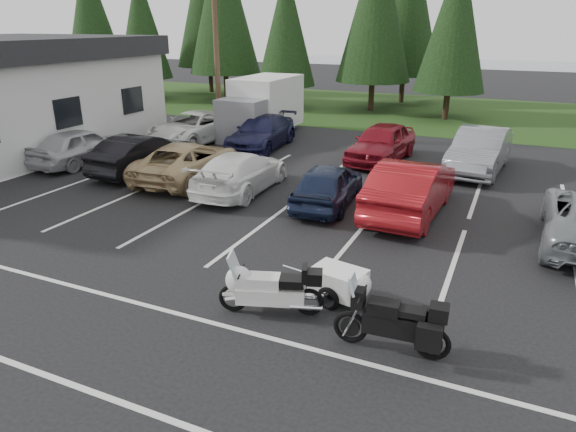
# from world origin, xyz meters

# --- Properties ---
(ground) EXTENTS (120.00, 120.00, 0.00)m
(ground) POSITION_xyz_m (0.00, 0.00, 0.00)
(ground) COLOR black
(ground) RESTS_ON ground
(grass_strip) EXTENTS (80.00, 16.00, 0.01)m
(grass_strip) POSITION_xyz_m (0.00, 24.00, 0.01)
(grass_strip) COLOR #203C13
(grass_strip) RESTS_ON ground
(lake_water) EXTENTS (70.00, 50.00, 0.02)m
(lake_water) POSITION_xyz_m (4.00, 55.00, 0.00)
(lake_water) COLOR gray
(lake_water) RESTS_ON ground
(utility_pole) EXTENTS (1.60, 0.26, 9.00)m
(utility_pole) POSITION_xyz_m (-10.00, 12.00, 4.70)
(utility_pole) COLOR #473321
(utility_pole) RESTS_ON ground
(box_truck) EXTENTS (2.40, 5.60, 2.90)m
(box_truck) POSITION_xyz_m (-8.00, 12.50, 1.45)
(box_truck) COLOR silver
(box_truck) RESTS_ON ground
(stall_markings) EXTENTS (32.00, 16.00, 0.01)m
(stall_markings) POSITION_xyz_m (0.00, 2.00, 0.00)
(stall_markings) COLOR silver
(stall_markings) RESTS_ON ground
(conifer_0) EXTENTS (4.58, 4.58, 10.66)m
(conifer_0) POSITION_xyz_m (-28.00, 22.50, 6.23)
(conifer_0) COLOR #332316
(conifer_0) RESTS_ON ground
(conifer_1) EXTENTS (3.96, 3.96, 9.22)m
(conifer_1) POSITION_xyz_m (-22.00, 21.20, 5.39)
(conifer_1) COLOR #332316
(conifer_1) RESTS_ON ground
(conifer_2) EXTENTS (5.10, 5.10, 11.89)m
(conifer_2) POSITION_xyz_m (-16.00, 22.80, 6.95)
(conifer_2) COLOR #332316
(conifer_2) RESTS_ON ground
(conifer_3) EXTENTS (3.87, 3.87, 9.02)m
(conifer_3) POSITION_xyz_m (-10.50, 21.40, 5.27)
(conifer_3) COLOR #332316
(conifer_3) RESTS_ON ground
(conifer_4) EXTENTS (4.80, 4.80, 11.17)m
(conifer_4) POSITION_xyz_m (-5.00, 22.90, 6.53)
(conifer_4) COLOR #332316
(conifer_4) RESTS_ON ground
(conifer_5) EXTENTS (4.14, 4.14, 9.63)m
(conifer_5) POSITION_xyz_m (0.00, 21.60, 5.63)
(conifer_5) COLOR #332316
(conifer_5) RESTS_ON ground
(conifer_back_a) EXTENTS (5.28, 5.28, 12.30)m
(conifer_back_a) POSITION_xyz_m (-20.00, 27.00, 7.19)
(conifer_back_a) COLOR #332316
(conifer_back_a) RESTS_ON ground
(conifer_back_b) EXTENTS (4.97, 4.97, 11.58)m
(conifer_back_b) POSITION_xyz_m (-4.00, 27.50, 6.77)
(conifer_back_b) COLOR #332316
(conifer_back_b) RESTS_ON ground
(car_near_0) EXTENTS (2.00, 4.51, 1.51)m
(car_near_0) POSITION_xyz_m (-12.11, 4.63, 0.75)
(car_near_0) COLOR #B9B8BE
(car_near_0) RESTS_ON ground
(car_near_1) EXTENTS (1.69, 4.58, 1.50)m
(car_near_1) POSITION_xyz_m (-9.00, 4.60, 0.75)
(car_near_1) COLOR black
(car_near_1) RESTS_ON ground
(car_near_2) EXTENTS (2.72, 5.25, 1.41)m
(car_near_2) POSITION_xyz_m (-6.80, 4.51, 0.71)
(car_near_2) COLOR tan
(car_near_2) RESTS_ON ground
(car_near_3) EXTENTS (2.12, 4.82, 1.38)m
(car_near_3) POSITION_xyz_m (-4.33, 4.08, 0.69)
(car_near_3) COLOR white
(car_near_3) RESTS_ON ground
(car_near_4) EXTENTS (1.95, 4.17, 1.38)m
(car_near_4) POSITION_xyz_m (-1.08, 3.94, 0.69)
(car_near_4) COLOR #161E38
(car_near_4) RESTS_ON ground
(car_near_5) EXTENTS (1.97, 5.16, 1.68)m
(car_near_5) POSITION_xyz_m (1.47, 4.23, 0.84)
(car_near_5) COLOR maroon
(car_near_5) RESTS_ON ground
(car_far_0) EXTENTS (2.88, 5.50, 1.48)m
(car_far_0) POSITION_xyz_m (-10.15, 9.82, 0.74)
(car_far_0) COLOR white
(car_far_0) RESTS_ON ground
(car_far_1) EXTENTS (2.39, 5.13, 1.45)m
(car_far_1) POSITION_xyz_m (-6.67, 10.25, 0.72)
(car_far_1) COLOR #17183B
(car_far_1) RESTS_ON ground
(car_far_2) EXTENTS (2.29, 4.81, 1.59)m
(car_far_2) POSITION_xyz_m (-0.98, 10.12, 0.79)
(car_far_2) COLOR maroon
(car_far_2) RESTS_ON ground
(car_far_3) EXTENTS (2.20, 5.19, 1.67)m
(car_far_3) POSITION_xyz_m (2.92, 10.12, 0.83)
(car_far_3) COLOR slate
(car_far_3) RESTS_ON ground
(touring_motorcycle) EXTENTS (2.46, 1.43, 1.30)m
(touring_motorcycle) POSITION_xyz_m (0.13, -2.69, 0.65)
(touring_motorcycle) COLOR silver
(touring_motorcycle) RESTS_ON ground
(cargo_trailer) EXTENTS (1.72, 1.18, 0.73)m
(cargo_trailer) POSITION_xyz_m (1.19, -1.64, 0.36)
(cargo_trailer) COLOR white
(cargo_trailer) RESTS_ON ground
(adventure_motorcycle) EXTENTS (2.34, 0.94, 1.40)m
(adventure_motorcycle) POSITION_xyz_m (2.62, -2.96, 0.70)
(adventure_motorcycle) COLOR black
(adventure_motorcycle) RESTS_ON ground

